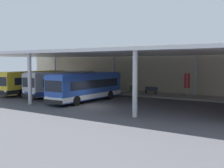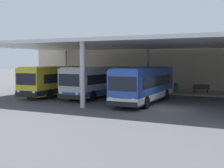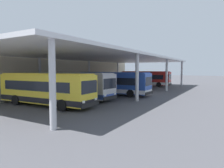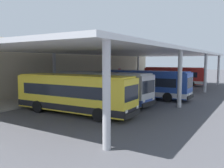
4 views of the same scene
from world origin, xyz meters
name	(u,v)px [view 4 (image 4 of 4)]	position (x,y,z in m)	size (l,w,h in m)	color
ground_plane	(173,97)	(0.00, 0.00, 0.00)	(200.00, 200.00, 0.00)	#47474C
platform_kerb	(94,90)	(0.00, 11.75, 0.09)	(42.00, 4.50, 0.18)	gray
station_building_facade	(77,67)	(0.00, 15.00, 3.39)	(48.00, 1.60, 6.78)	#C1B293
canopy_shelter	(133,53)	(0.00, 5.50, 5.31)	(40.00, 17.00, 5.55)	silver
bus_nearest_bay	(74,94)	(-13.31, 4.07, 1.66)	(2.97, 10.61, 3.17)	yellow
bus_second_bay	(102,87)	(-8.38, 4.65, 1.66)	(3.27, 10.68, 3.17)	#B7B7BC
bus_middle_bay	(144,84)	(-2.71, 2.58, 1.66)	(2.75, 10.54, 3.17)	#284CA8
bus_far_bay	(174,76)	(13.74, 4.09, 1.66)	(3.06, 10.64, 3.17)	red
bench_waiting	(97,85)	(0.85, 11.82, 0.66)	(1.80, 0.45, 0.92)	#383D47
trash_bin	(86,87)	(-1.98, 11.69, 0.68)	(0.52, 0.52, 0.98)	#236638
banner_sign	(119,75)	(5.99, 10.94, 1.98)	(0.70, 0.12, 3.20)	#B2B2B7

